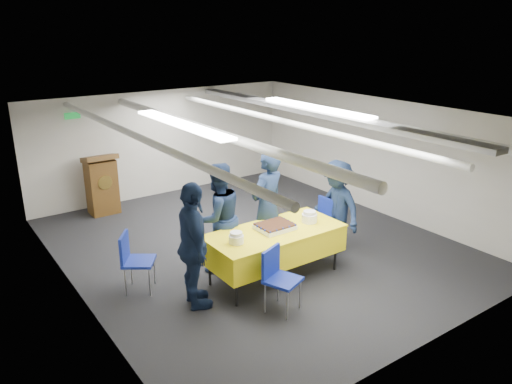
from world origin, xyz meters
TOP-DOWN VIEW (x-y plane):
  - ground at (0.00, 0.00)m, footprint 7.00×7.00m
  - room_shell at (0.09, 0.41)m, footprint 6.00×7.00m
  - serving_table at (-0.42, -1.12)m, footprint 2.07×0.95m
  - sheet_cake at (-0.40, -1.09)m, footprint 0.54×0.42m
  - plate_stack_left at (-1.13, -1.17)m, footprint 0.21×0.21m
  - plate_stack_right at (0.20, -1.17)m, footprint 0.23×0.23m
  - podium at (-1.60, 3.05)m, footprint 0.62×0.53m
  - chair_near at (-0.92, -1.84)m, footprint 0.54×0.54m
  - chair_right at (0.88, -0.73)m, footprint 0.43×0.43m
  - chair_left at (-2.30, -0.26)m, footprint 0.59×0.59m
  - sailor_a at (-0.17, -0.59)m, footprint 0.76×0.60m
  - sailor_b at (-0.97, -0.41)m, footprint 0.85×0.67m
  - sailor_c at (-1.78, -1.13)m, footprint 0.69×1.11m
  - sailor_d at (0.99, -0.94)m, footprint 0.62×1.03m

SIDE VIEW (x-z plane):
  - ground at x=0.00m, z-range 0.00..0.00m
  - chair_near at x=-0.92m, z-range 0.10..0.97m
  - chair_right at x=0.88m, z-range 0.10..0.97m
  - chair_left at x=-2.30m, z-range 0.10..0.97m
  - serving_table at x=-0.42m, z-range 0.17..0.94m
  - podium at x=-1.60m, z-range -0.01..1.24m
  - sailor_d at x=0.99m, z-range 0.00..1.57m
  - sheet_cake at x=-0.40m, z-range 0.77..0.86m
  - plate_stack_left at x=-1.13m, z-range 0.76..0.93m
  - plate_stack_right at x=0.20m, z-range 0.76..0.94m
  - sailor_b at x=-0.97m, z-range 0.00..1.72m
  - sailor_c at x=-1.78m, z-range 0.00..1.76m
  - sailor_a at x=-0.17m, z-range 0.00..1.84m
  - room_shell at x=0.09m, z-range 0.66..2.96m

